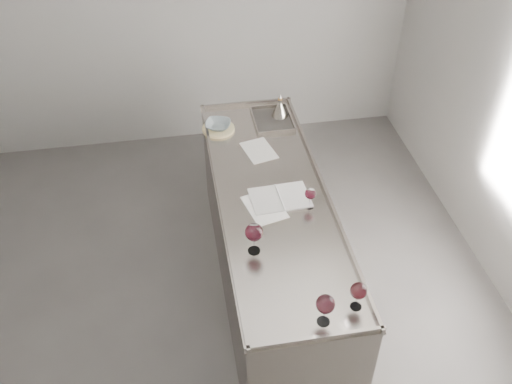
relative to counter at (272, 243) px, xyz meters
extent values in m
cube|color=#53504E|center=(-0.50, -0.30, -0.48)|extent=(4.50, 5.00, 0.02)
cube|color=#9B9996|center=(-0.50, 2.21, 0.93)|extent=(4.50, 0.02, 2.80)
cube|color=gray|center=(0.00, 0.00, -0.01)|extent=(0.75, 2.40, 0.92)
cube|color=gray|center=(0.00, 0.00, 0.46)|extent=(0.77, 2.42, 0.02)
cube|color=gray|center=(0.00, -1.19, 0.48)|extent=(0.77, 0.02, 0.03)
cube|color=gray|center=(0.00, 1.19, 0.48)|extent=(0.77, 0.02, 0.03)
cube|color=gray|center=(-0.37, 0.00, 0.48)|extent=(0.02, 2.42, 0.03)
cube|color=gray|center=(0.36, 0.00, 0.48)|extent=(0.02, 2.42, 0.03)
cube|color=#595654|center=(0.17, 0.92, 0.46)|extent=(0.30, 0.38, 0.01)
cylinder|color=white|center=(-0.21, -0.49, 0.47)|extent=(0.08, 0.08, 0.00)
cylinder|color=white|center=(-0.21, -0.49, 0.53)|extent=(0.01, 0.01, 0.11)
ellipsoid|color=white|center=(-0.21, -0.49, 0.63)|extent=(0.11, 0.11, 0.12)
cylinder|color=#370712|center=(-0.21, -0.49, 0.60)|extent=(0.08, 0.08, 0.02)
cylinder|color=white|center=(0.07, -1.08, 0.47)|extent=(0.07, 0.07, 0.00)
cylinder|color=white|center=(0.07, -1.08, 0.52)|extent=(0.01, 0.01, 0.10)
ellipsoid|color=white|center=(0.07, -1.08, 0.62)|extent=(0.10, 0.10, 0.11)
cylinder|color=#33070F|center=(0.07, -1.08, 0.59)|extent=(0.07, 0.07, 0.02)
cylinder|color=white|center=(0.27, -1.01, 0.47)|extent=(0.07, 0.07, 0.00)
cylinder|color=white|center=(0.27, -1.01, 0.52)|extent=(0.01, 0.01, 0.09)
ellipsoid|color=white|center=(0.27, -1.01, 0.60)|extent=(0.09, 0.09, 0.10)
cylinder|color=#38070C|center=(0.27, -1.01, 0.58)|extent=(0.07, 0.07, 0.02)
cylinder|color=white|center=(0.22, -0.15, 0.47)|extent=(0.06, 0.06, 0.00)
cylinder|color=white|center=(0.22, -0.15, 0.51)|extent=(0.01, 0.01, 0.08)
ellipsoid|color=white|center=(0.22, -0.15, 0.58)|extent=(0.08, 0.08, 0.08)
cylinder|color=#3B0813|center=(0.22, -0.15, 0.57)|extent=(0.05, 0.05, 0.02)
cube|color=silver|center=(-0.06, -0.04, 0.47)|extent=(0.21, 0.29, 0.01)
cube|color=silver|center=(0.14, -0.03, 0.47)|extent=(0.21, 0.29, 0.01)
cylinder|color=white|center=(0.04, -0.04, 0.48)|extent=(0.02, 0.28, 0.01)
cube|color=silver|center=(0.00, 0.53, 0.47)|extent=(0.27, 0.33, 0.00)
cube|color=white|center=(-0.08, -0.11, 0.47)|extent=(0.30, 0.37, 0.00)
cylinder|color=beige|center=(-0.27, 0.86, 0.48)|extent=(0.26, 0.26, 0.02)
imported|color=gray|center=(-0.27, 0.86, 0.51)|extent=(0.25, 0.25, 0.05)
cone|color=#9F988E|center=(0.25, 0.98, 0.53)|extent=(0.14, 0.14, 0.12)
cylinder|color=#9F988E|center=(0.25, 0.98, 0.60)|extent=(0.03, 0.03, 0.03)
cylinder|color=#B07630|center=(0.25, 0.98, 0.63)|extent=(0.03, 0.03, 0.02)
cone|color=#9F988E|center=(0.25, 0.98, 0.65)|extent=(0.02, 0.02, 0.04)
camera|label=1|loc=(-0.62, -2.90, 3.03)|focal=40.00mm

